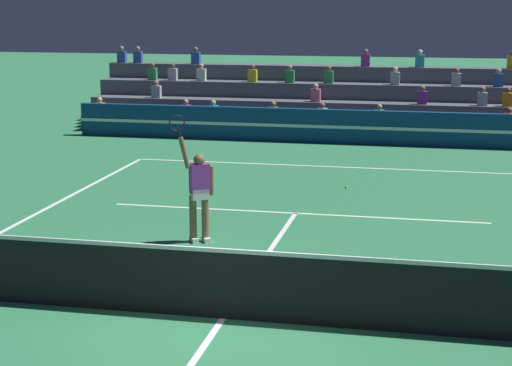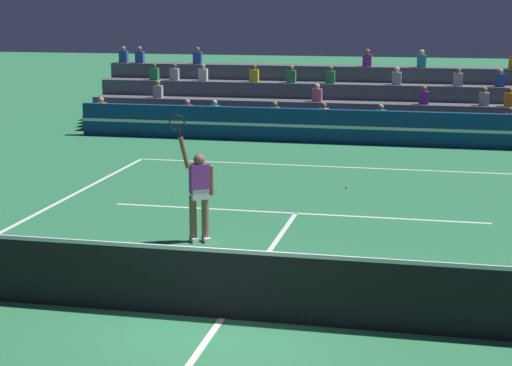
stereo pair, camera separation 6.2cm
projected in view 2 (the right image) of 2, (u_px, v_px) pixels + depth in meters
ground_plane at (222, 318)px, 12.44m from camera, size 120.00×120.00×0.00m
court_lines at (222, 318)px, 12.44m from camera, size 11.10×23.90×0.01m
tennis_net at (222, 283)px, 12.33m from camera, size 12.00×0.10×1.10m
sponsor_banner_wall at (345, 127)px, 27.54m from camera, size 18.00×0.26×1.10m
bleacher_stand at (355, 106)px, 30.51m from camera, size 18.84×3.80×2.83m
tennis_player at (199, 191)px, 16.21m from camera, size 0.76×0.53×2.50m
tennis_ball at (347, 187)px, 21.07m from camera, size 0.07×0.07×0.07m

